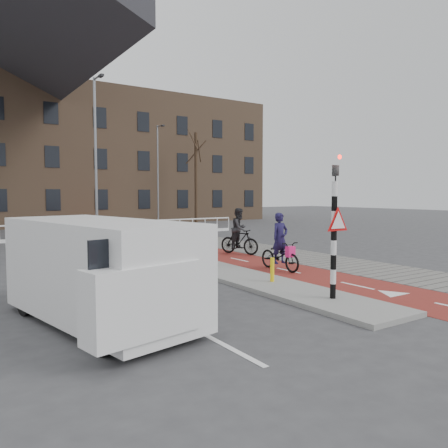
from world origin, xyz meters
TOP-DOWN VIEW (x-y plane):
  - ground at (0.00, 0.00)m, footprint 120.00×120.00m
  - bike_lane at (1.50, 10.00)m, footprint 2.50×60.00m
  - sidewalk at (4.30, 10.00)m, footprint 3.00×60.00m
  - curb_island at (-0.70, 4.00)m, footprint 1.80×16.00m
  - traffic_signal at (-0.60, -2.02)m, footprint 0.80×0.80m
  - bollard at (-0.54, 0.42)m, footprint 0.12×0.12m
  - cyclist_near at (1.31, 2.25)m, footprint 0.70×1.96m
  - cyclist_far at (2.45, 6.34)m, footprint 1.27×1.98m
  - van at (-5.94, -0.52)m, footprint 2.97×5.31m
  - railing at (-5.00, 17.00)m, footprint 28.00×0.10m
  - townhouse_row at (-3.00, 32.00)m, footprint 46.00×10.00m
  - tree_right at (10.32, 24.13)m, footprint 0.28×0.28m
  - streetlight_near at (-2.57, 10.69)m, footprint 0.12×0.12m
  - streetlight_right at (5.95, 22.54)m, footprint 0.12×0.12m

SIDE VIEW (x-z plane):
  - ground at x=0.00m, z-range 0.00..0.00m
  - bike_lane at x=1.50m, z-range 0.00..0.01m
  - sidewalk at x=4.30m, z-range 0.00..0.01m
  - curb_island at x=-0.70m, z-range 0.00..0.12m
  - railing at x=-5.00m, z-range -0.19..0.80m
  - bollard at x=-0.54m, z-range 0.12..0.82m
  - cyclist_near at x=1.31m, z-range -0.32..1.70m
  - cyclist_far at x=2.45m, z-range -0.17..1.88m
  - van at x=-5.94m, z-range 0.06..2.21m
  - traffic_signal at x=-0.60m, z-range 0.15..3.83m
  - streetlight_near at x=-2.57m, z-range 0.00..7.97m
  - tree_right at x=10.32m, z-range 0.00..8.02m
  - streetlight_right at x=5.95m, z-range 0.00..8.06m
  - townhouse_row at x=-3.00m, z-range -0.14..15.76m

